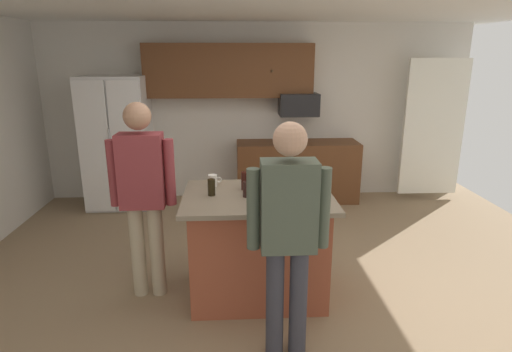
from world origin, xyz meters
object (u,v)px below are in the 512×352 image
Objects in this scene: mug_ceramic_white at (213,180)px; glass_pilsner at (245,181)px; tumbler_amber at (246,189)px; person_elder_center at (143,188)px; glass_short_whisky at (256,178)px; microwave_over_range at (298,104)px; mug_blue_stoneware at (309,179)px; serving_tray at (278,193)px; refrigerator at (118,143)px; kitchen_island at (258,245)px; person_guest_by_door at (288,227)px; glass_dark_ale at (211,187)px; glass_stout_tall at (257,197)px.

glass_pilsner is at bearing -23.01° from mug_ceramic_white.
person_elder_center is at bearing 173.65° from tumbler_amber.
mug_ceramic_white is at bearing 176.32° from glass_short_whisky.
tumbler_amber is 0.82× the size of glass_pilsner.
microwave_over_range reaches higher than glass_short_whisky.
mug_blue_stoneware reaches higher than serving_tray.
refrigerator reaches higher than kitchen_island.
serving_tray is at bearing -134.93° from mug_blue_stoneware.
glass_pilsner is (-0.27, 0.98, 0.04)m from person_guest_by_door.
person_elder_center reaches higher than glass_dark_ale.
person_guest_by_door is at bearing -106.79° from mug_blue_stoneware.
person_guest_by_door is 1.17m from mug_blue_stoneware.
refrigerator is 3.32m from glass_stout_tall.
tumbler_amber is at bearing -89.19° from glass_pilsner.
refrigerator is at bearing 123.49° from glass_stout_tall.
glass_short_whisky is 0.34m from serving_tray.
person_guest_by_door is 12.60× the size of tumbler_amber.
microwave_over_range is at bearing 58.89° from person_elder_center.
microwave_over_range reaches higher than serving_tray.
person_guest_by_door is 13.78× the size of mug_ceramic_white.
mug_blue_stoneware is at bearing 13.34° from glass_pilsner.
mug_ceramic_white is at bearing 152.22° from serving_tray.
glass_short_whisky reaches higher than glass_dark_ale.
person_guest_by_door is 1.45m from person_elder_center.
glass_pilsner reaches higher than serving_tray.
glass_stout_tall is 0.82× the size of glass_pilsner.
kitchen_island is at bearing -53.64° from refrigerator.
tumbler_amber is (-0.26, 0.77, 0.03)m from person_guest_by_door.
microwave_over_range is 0.32× the size of person_elder_center.
microwave_over_range reaches higher than tumbler_amber.
microwave_over_range is at bearing 66.40° from glass_dark_ale.
serving_tray is (0.20, 0.23, -0.05)m from glass_stout_tall.
person_elder_center reaches higher than glass_short_whisky.
kitchen_island is at bearing 172.79° from serving_tray.
glass_dark_ale is at bearing 169.08° from tumbler_amber.
glass_dark_ale is at bearing -162.10° from mug_blue_stoneware.
tumbler_amber is at bearing -107.49° from glass_short_whisky.
kitchen_island is 1.14m from person_elder_center.
refrigerator is 2.67m from mug_ceramic_white.
kitchen_island is at bearing -148.97° from mug_blue_stoneware.
person_guest_by_door is 10.37× the size of glass_pilsner.
glass_pilsner is (-0.08, 0.41, 0.02)m from glass_stout_tall.
person_guest_by_door is at bearing -63.01° from mug_ceramic_white.
tumbler_amber is 0.22m from glass_stout_tall.
person_guest_by_door reaches higher than kitchen_island.
kitchen_island is 8.54× the size of glass_short_whisky.
glass_short_whisky is at bearing -50.75° from refrigerator.
mug_ceramic_white is (0.60, 0.23, -0.01)m from person_elder_center.
serving_tray is at bearing -0.65° from person_elder_center.
person_elder_center is 4.02× the size of serving_tray.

